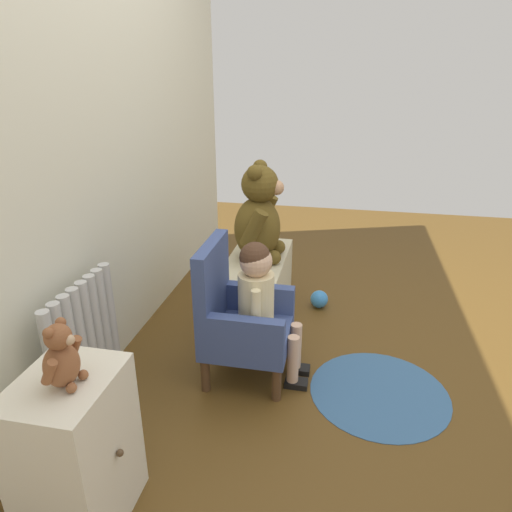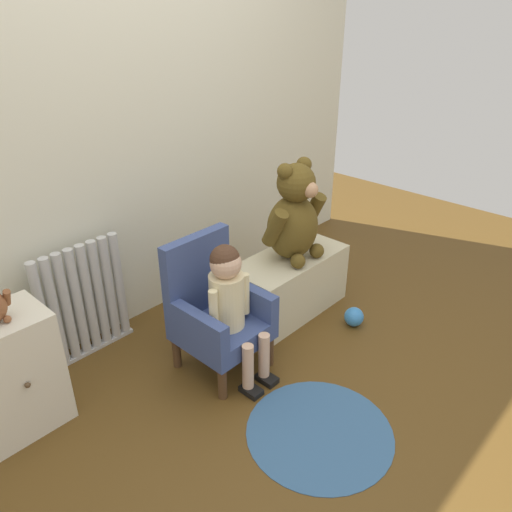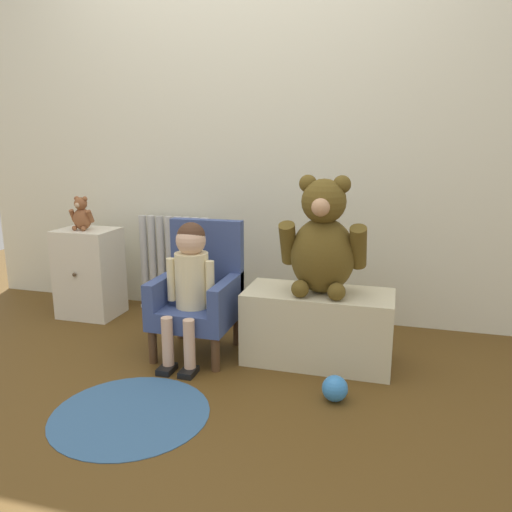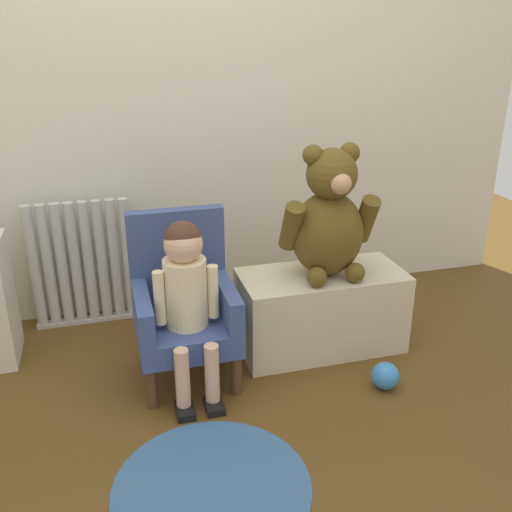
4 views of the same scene
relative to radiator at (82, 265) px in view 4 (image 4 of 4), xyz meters
The scene contains 9 objects.
ground_plane 1.28m from the radiator, 68.09° to the right, with size 6.00×6.00×0.00m, color #553916.
back_wall 1.01m from the radiator, 15.10° to the left, with size 3.80×0.05×2.40m, color beige.
radiator is the anchor object (origin of this frame).
child_armchair 0.69m from the radiator, 54.24° to the right, with size 0.40×0.40×0.69m.
child_figure 0.80m from the radiator, 59.05° to the right, with size 0.25×0.35×0.71m.
low_bench 1.17m from the radiator, 27.23° to the right, with size 0.73×0.34×0.37m, color beige.
large_teddy_bear 1.21m from the radiator, 27.30° to the right, with size 0.42×0.29×0.58m.
floor_rug 1.34m from the radiator, 73.38° to the right, with size 0.65×0.65×0.01m, color #365E89.
toy_ball 1.50m from the radiator, 37.96° to the right, with size 0.11×0.11×0.11m, color #3682CF.
Camera 4 is at (-0.33, -1.51, 1.39)m, focal length 40.00 mm.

